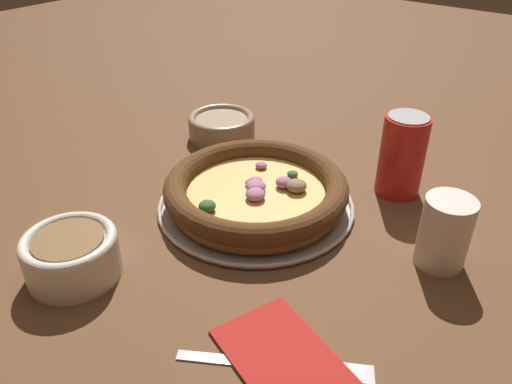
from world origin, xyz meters
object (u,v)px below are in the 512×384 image
pizza_tray (256,204)px  drinking_cup (445,232)px  pizza (256,190)px  bowl_near (222,125)px  beverage_can (402,155)px  napkin (282,356)px  fork (286,366)px  bowl_far (71,254)px

pizza_tray → drinking_cup: size_ratio=3.10×
pizza → bowl_near: 0.24m
pizza → beverage_can: 0.22m
beverage_can → drinking_cup: bearing=-48.0°
drinking_cup → beverage_can: bearing=132.0°
pizza → napkin: pizza is taller
pizza → drinking_cup: (0.25, 0.04, 0.02)m
bowl_near → fork: size_ratio=0.68×
pizza → beverage_can: size_ratio=2.13×
bowl_far → beverage_can: (0.23, 0.42, 0.03)m
pizza → fork: (0.20, -0.20, -0.03)m
napkin → beverage_can: beverage_can is taller
fork → bowl_far: bearing=158.4°
beverage_can → pizza_tray: bearing=-130.4°
napkin → fork: napkin is taller
bowl_near → fork: 0.52m
fork → bowl_near: bearing=107.4°
pizza → bowl_far: size_ratio=2.36×
bowl_near → bowl_far: 0.41m
fork → beverage_can: 0.38m
pizza_tray → bowl_far: (-0.08, -0.25, 0.03)m
bowl_far → napkin: bearing=10.6°
bowl_near → drinking_cup: (0.45, -0.10, 0.02)m
pizza → bowl_near: bearing=143.2°
bowl_near → beverage_can: bearing=3.9°
bowl_far → beverage_can: 0.47m
pizza_tray → napkin: size_ratio=1.79×
drinking_cup → beverage_can: size_ratio=0.74×
drinking_cup → beverage_can: (-0.11, 0.12, 0.02)m
bowl_near → bowl_far: bearing=-74.5°
pizza_tray → beverage_can: size_ratio=2.30×
pizza → drinking_cup: 0.26m
bowl_near → pizza_tray: bearing=-36.9°
napkin → drinking_cup: bearing=74.3°
pizza_tray → drinking_cup: drinking_cup is taller
bowl_far → bowl_near: bearing=105.5°
drinking_cup → napkin: bearing=-105.7°
bowl_far → drinking_cup: 0.45m
pizza_tray → napkin: bearing=-46.7°
bowl_near → bowl_far: size_ratio=1.08×
napkin → beverage_can: size_ratio=1.28×
fork → drinking_cup: bearing=46.0°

